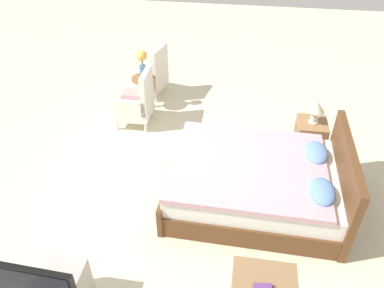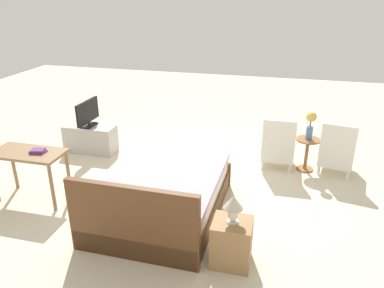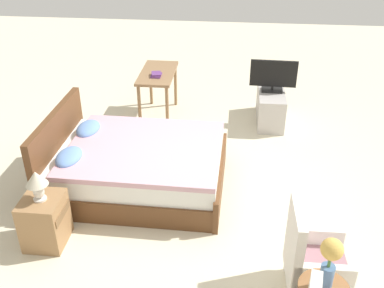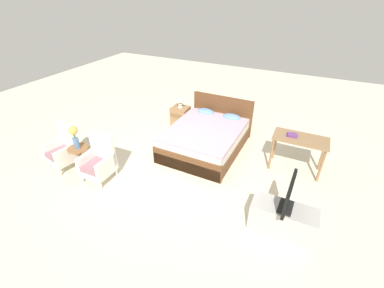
# 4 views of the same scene
# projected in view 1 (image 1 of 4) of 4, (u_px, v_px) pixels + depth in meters

# --- Properties ---
(ground_plane) EXTENTS (16.00, 16.00, 0.00)m
(ground_plane) POSITION_uv_depth(u_px,v_px,m) (185.00, 185.00, 4.93)
(ground_plane) COLOR beige
(bed) EXTENTS (1.60, 2.08, 0.96)m
(bed) POSITION_uv_depth(u_px,v_px,m) (258.00, 183.00, 4.54)
(bed) COLOR brown
(bed) RESTS_ON ground_plane
(armchair_by_window_left) EXTENTS (0.63, 0.63, 0.92)m
(armchair_by_window_left) POSITION_uv_depth(u_px,v_px,m) (152.00, 76.00, 6.66)
(armchair_by_window_left) COLOR white
(armchair_by_window_left) RESTS_ON ground_plane
(armchair_by_window_right) EXTENTS (0.55, 0.55, 0.92)m
(armchair_by_window_right) POSITION_uv_depth(u_px,v_px,m) (137.00, 103.00, 5.90)
(armchair_by_window_right) COLOR white
(armchair_by_window_right) RESTS_ON ground_plane
(side_table) EXTENTS (0.40, 0.40, 0.57)m
(side_table) POSITION_uv_depth(u_px,v_px,m) (145.00, 89.00, 6.29)
(side_table) COLOR #936038
(side_table) RESTS_ON ground_plane
(flower_vase) EXTENTS (0.17, 0.17, 0.48)m
(flower_vase) POSITION_uv_depth(u_px,v_px,m) (142.00, 61.00, 5.99)
(flower_vase) COLOR #4C709E
(flower_vase) RESTS_ON side_table
(nightstand) EXTENTS (0.44, 0.41, 0.55)m
(nightstand) POSITION_uv_depth(u_px,v_px,m) (309.00, 138.00, 5.32)
(nightstand) COLOR #997047
(nightstand) RESTS_ON ground_plane
(table_lamp) EXTENTS (0.22, 0.22, 0.33)m
(table_lamp) POSITION_uv_depth(u_px,v_px,m) (316.00, 109.00, 5.02)
(table_lamp) COLOR silver
(table_lamp) RESTS_ON nightstand
(tv_flatscreen) EXTENTS (0.21, 0.70, 0.49)m
(tv_flatscreen) POSITION_uv_depth(u_px,v_px,m) (35.00, 287.00, 2.91)
(tv_flatscreen) COLOR black
(tv_flatscreen) RESTS_ON tv_stand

